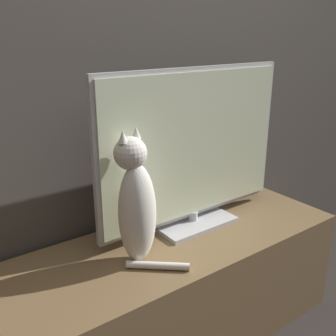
{
  "coord_description": "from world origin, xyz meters",
  "views": [
    {
      "loc": [
        -0.91,
        -0.27,
        1.35
      ],
      "look_at": [
        -0.03,
        0.93,
        0.83
      ],
      "focal_mm": 42.0,
      "sensor_mm": 36.0,
      "label": 1
    }
  ],
  "objects": [
    {
      "name": "wall_back",
      "position": [
        0.0,
        1.22,
        1.3
      ],
      "size": [
        4.8,
        0.05,
        2.6
      ],
      "color": "#47423D",
      "rests_on": "ground_plane"
    },
    {
      "name": "tv_stand",
      "position": [
        0.0,
        0.91,
        0.25
      ],
      "size": [
        1.52,
        0.54,
        0.51
      ],
      "color": "brown",
      "rests_on": "ground_plane"
    },
    {
      "name": "tv",
      "position": [
        0.15,
        0.99,
        0.85
      ],
      "size": [
        0.96,
        0.22,
        0.71
      ],
      "color": "#B7B7BC",
      "rests_on": "tv_stand"
    },
    {
      "name": "cat",
      "position": [
        -0.22,
        0.88,
        0.74
      ],
      "size": [
        0.22,
        0.28,
        0.52
      ],
      "rotation": [
        0.0,
        0.0,
        0.26
      ],
      "color": "silver",
      "rests_on": "tv_stand"
    }
  ]
}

